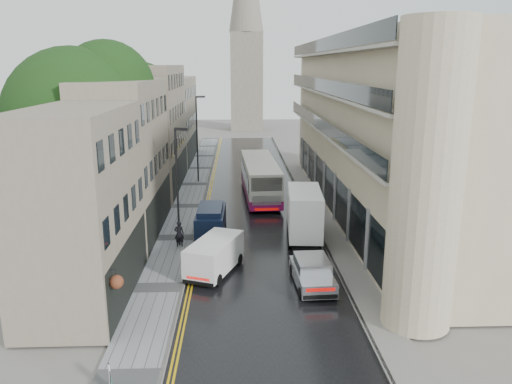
{
  "coord_description": "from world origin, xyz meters",
  "views": [
    {
      "loc": [
        -1.45,
        -14.86,
        12.13
      ],
      "look_at": [
        -0.18,
        18.0,
        3.73
      ],
      "focal_mm": 35.0,
      "sensor_mm": 36.0,
      "label": 1
    }
  ],
  "objects_px": {
    "silver_hatchback": "(302,284)",
    "tree_near": "(78,142)",
    "tree_far": "(124,129)",
    "white_lorry": "(290,222)",
    "white_van": "(188,264)",
    "estate_sign": "(110,379)",
    "lamp_post_near": "(177,188)",
    "lamp_post_far": "(197,140)",
    "cream_bus": "(249,187)",
    "pedestrian": "(179,234)",
    "navy_van": "(196,229)"
  },
  "relations": [
    {
      "from": "navy_van",
      "to": "estate_sign",
      "type": "relative_size",
      "value": 5.17
    },
    {
      "from": "white_van",
      "to": "lamp_post_far",
      "type": "relative_size",
      "value": 0.53
    },
    {
      "from": "white_van",
      "to": "estate_sign",
      "type": "bearing_deg",
      "value": -80.21
    },
    {
      "from": "white_lorry",
      "to": "white_van",
      "type": "xyz_separation_m",
      "value": [
        -6.38,
        -5.08,
        -0.86
      ]
    },
    {
      "from": "tree_far",
      "to": "estate_sign",
      "type": "distance_m",
      "value": 32.2
    },
    {
      "from": "white_lorry",
      "to": "tree_near",
      "type": "bearing_deg",
      "value": 172.37
    },
    {
      "from": "silver_hatchback",
      "to": "navy_van",
      "type": "distance_m",
      "value": 10.33
    },
    {
      "from": "tree_far",
      "to": "lamp_post_far",
      "type": "relative_size",
      "value": 1.4
    },
    {
      "from": "silver_hatchback",
      "to": "navy_van",
      "type": "bearing_deg",
      "value": 124.29
    },
    {
      "from": "silver_hatchback",
      "to": "pedestrian",
      "type": "height_order",
      "value": "pedestrian"
    },
    {
      "from": "lamp_post_near",
      "to": "lamp_post_far",
      "type": "height_order",
      "value": "lamp_post_far"
    },
    {
      "from": "white_van",
      "to": "pedestrian",
      "type": "relative_size",
      "value": 2.61
    },
    {
      "from": "cream_bus",
      "to": "silver_hatchback",
      "type": "bearing_deg",
      "value": -85.04
    },
    {
      "from": "silver_hatchback",
      "to": "tree_near",
      "type": "bearing_deg",
      "value": 141.0
    },
    {
      "from": "silver_hatchback",
      "to": "lamp_post_near",
      "type": "bearing_deg",
      "value": 129.1
    },
    {
      "from": "navy_van",
      "to": "tree_near",
      "type": "bearing_deg",
      "value": 165.46
    },
    {
      "from": "lamp_post_far",
      "to": "lamp_post_near",
      "type": "bearing_deg",
      "value": -106.91
    },
    {
      "from": "estate_sign",
      "to": "navy_van",
      "type": "bearing_deg",
      "value": 64.0
    },
    {
      "from": "cream_bus",
      "to": "white_lorry",
      "type": "xyz_separation_m",
      "value": [
        2.54,
        -10.54,
        0.2
      ]
    },
    {
      "from": "white_van",
      "to": "lamp_post_near",
      "type": "xyz_separation_m",
      "value": [
        -1.15,
        5.79,
        3.06
      ]
    },
    {
      "from": "tree_near",
      "to": "white_van",
      "type": "relative_size",
      "value": 2.97
    },
    {
      "from": "cream_bus",
      "to": "pedestrian",
      "type": "bearing_deg",
      "value": -118.68
    },
    {
      "from": "estate_sign",
      "to": "tree_far",
      "type": "bearing_deg",
      "value": 81.98
    },
    {
      "from": "cream_bus",
      "to": "lamp_post_far",
      "type": "bearing_deg",
      "value": 115.87
    },
    {
      "from": "white_lorry",
      "to": "silver_hatchback",
      "type": "bearing_deg",
      "value": -87.04
    },
    {
      "from": "navy_van",
      "to": "white_lorry",
      "type": "bearing_deg",
      "value": -5.14
    },
    {
      "from": "estate_sign",
      "to": "lamp_post_far",
      "type": "bearing_deg",
      "value": 70.07
    },
    {
      "from": "tree_near",
      "to": "white_lorry",
      "type": "height_order",
      "value": "tree_near"
    },
    {
      "from": "cream_bus",
      "to": "white_van",
      "type": "xyz_separation_m",
      "value": [
        -3.84,
        -15.62,
        -0.66
      ]
    },
    {
      "from": "lamp_post_near",
      "to": "lamp_post_far",
      "type": "relative_size",
      "value": 0.9
    },
    {
      "from": "silver_hatchback",
      "to": "lamp_post_near",
      "type": "height_order",
      "value": "lamp_post_near"
    },
    {
      "from": "lamp_post_near",
      "to": "white_van",
      "type": "bearing_deg",
      "value": -63.56
    },
    {
      "from": "pedestrian",
      "to": "lamp_post_near",
      "type": "relative_size",
      "value": 0.22
    },
    {
      "from": "white_van",
      "to": "pedestrian",
      "type": "height_order",
      "value": "white_van"
    },
    {
      "from": "tree_far",
      "to": "white_lorry",
      "type": "xyz_separation_m",
      "value": [
        14.28,
        -16.06,
        -4.29
      ]
    },
    {
      "from": "estate_sign",
      "to": "lamp_post_near",
      "type": "bearing_deg",
      "value": 68.13
    },
    {
      "from": "silver_hatchback",
      "to": "navy_van",
      "type": "height_order",
      "value": "navy_van"
    },
    {
      "from": "lamp_post_far",
      "to": "silver_hatchback",
      "type": "bearing_deg",
      "value": -92.05
    },
    {
      "from": "cream_bus",
      "to": "estate_sign",
      "type": "bearing_deg",
      "value": -105.42
    },
    {
      "from": "pedestrian",
      "to": "lamp_post_near",
      "type": "xyz_separation_m",
      "value": [
        -0.03,
        0.29,
        3.12
      ]
    },
    {
      "from": "tree_far",
      "to": "pedestrian",
      "type": "distance_m",
      "value": 17.82
    },
    {
      "from": "pedestrian",
      "to": "estate_sign",
      "type": "relative_size",
      "value": 1.9
    },
    {
      "from": "white_van",
      "to": "lamp_post_near",
      "type": "height_order",
      "value": "lamp_post_near"
    },
    {
      "from": "tree_near",
      "to": "cream_bus",
      "type": "distance_m",
      "value": 15.1
    },
    {
      "from": "tree_near",
      "to": "navy_van",
      "type": "bearing_deg",
      "value": -15.9
    },
    {
      "from": "lamp_post_far",
      "to": "tree_near",
      "type": "bearing_deg",
      "value": -129.51
    },
    {
      "from": "cream_bus",
      "to": "navy_van",
      "type": "distance_m",
      "value": 10.55
    },
    {
      "from": "white_van",
      "to": "estate_sign",
      "type": "xyz_separation_m",
      "value": [
        -2.03,
        -10.01,
        -0.49
      ]
    },
    {
      "from": "lamp_post_near",
      "to": "cream_bus",
      "type": "bearing_deg",
      "value": 78.27
    },
    {
      "from": "navy_van",
      "to": "silver_hatchback",
      "type": "bearing_deg",
      "value": -51.62
    }
  ]
}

